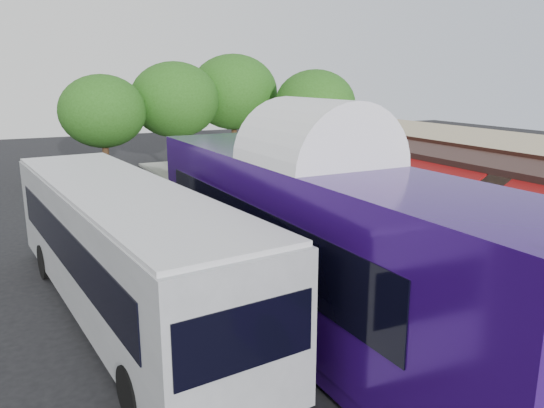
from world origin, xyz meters
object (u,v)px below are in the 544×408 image
city_bus (122,245)px  coach_bus (316,235)px  ped_c (278,213)px  ped_d (213,173)px  ped_b (310,197)px  ped_a (317,238)px  sign_board (415,250)px

city_bus → coach_bus: bearing=-42.0°
ped_c → ped_d: bearing=-111.4°
city_bus → ped_b: size_ratio=7.96×
ped_b → ped_d: bearing=-79.0°
ped_b → ped_d: 6.90m
coach_bus → ped_b: coach_bus is taller
coach_bus → ped_a: coach_bus is taller
coach_bus → sign_board: coach_bus is taller
ped_b → ped_c: bearing=35.2°
ped_a → ped_b: size_ratio=1.06×
ped_a → sign_board: bearing=-56.1°
ped_c → sign_board: bearing=92.7°
ped_a → sign_board: 2.93m
ped_b → coach_bus: bearing=56.1°
ped_a → city_bus: bearing=173.5°
coach_bus → ped_a: 4.17m
city_bus → ped_c: city_bus is taller
coach_bus → city_bus: (-3.85, 2.73, -0.48)m
ped_c → sign_board: 5.49m
ped_a → ped_d: 11.93m
city_bus → ped_b: city_bus is taller
ped_c → sign_board: ped_c is taller
ped_b → sign_board: (-0.66, -7.26, -0.03)m
ped_c → ped_d: ped_d is taller
sign_board → ped_b: bearing=108.3°
coach_bus → ped_c: coach_bus is taller
ped_c → sign_board: (1.85, -5.17, -0.11)m
city_bus → sign_board: city_bus is taller
ped_a → ped_b: 5.95m
coach_bus → ped_b: (4.85, 8.64, -1.35)m
city_bus → sign_board: 8.21m
ped_c → ped_d: 8.76m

